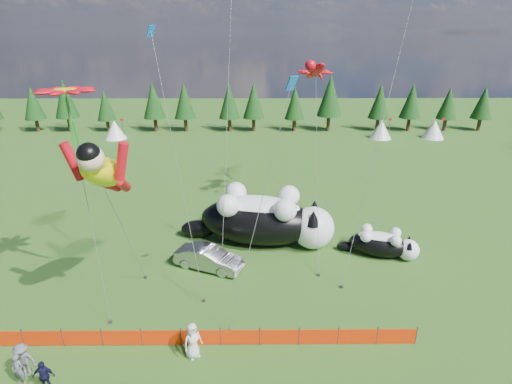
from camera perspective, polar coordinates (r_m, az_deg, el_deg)
ground at (r=24.38m, az=-6.96°, el=-16.09°), size 160.00×160.00×0.00m
safety_fence at (r=21.78m, az=-7.91°, el=-19.88°), size 22.06×0.06×1.10m
tree_line at (r=65.08m, az=-2.88°, el=12.12°), size 90.00×4.00×8.00m
festival_tents at (r=61.20m, az=7.46°, el=8.86°), size 50.00×3.20×2.80m
cat_large at (r=29.85m, az=1.25°, el=-3.79°), size 11.70×5.66×4.25m
cat_small at (r=29.97m, az=17.65°, el=-7.03°), size 5.54×3.18×2.05m
car at (r=27.46m, az=-6.79°, el=-9.36°), size 4.93×3.25×1.54m
spectator_a at (r=22.36m, az=-30.82°, el=-21.00°), size 0.68×0.53×1.63m
spectator_c at (r=21.55m, az=-28.06°, el=-22.19°), size 0.98×0.54×1.63m
spectator_d at (r=22.63m, az=-30.31°, el=-20.04°), size 1.16×0.60×1.79m
spectator_e at (r=20.95m, az=-9.04°, el=-20.24°), size 1.13×1.07×1.95m
superhero_kite at (r=21.29m, az=-20.91°, el=2.72°), size 4.68×5.89×10.97m
gecko_kite at (r=34.08m, az=8.45°, el=16.72°), size 3.65×14.30×16.36m
flower_kite at (r=22.78m, az=-25.52°, el=12.52°), size 3.18×4.36×12.48m
diamond_kite_a at (r=25.37m, az=-14.36°, el=19.37°), size 3.35×5.88×16.15m
diamond_kite_c at (r=18.72m, az=4.59°, el=13.23°), size 3.58×1.92×13.57m
diamond_kite_d at (r=29.94m, az=-3.54°, el=25.61°), size 1.27×6.61×18.94m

